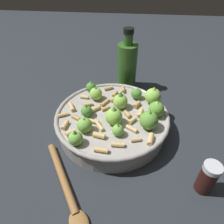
{
  "coord_description": "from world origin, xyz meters",
  "views": [
    {
      "loc": [
        -0.04,
        0.4,
        0.4
      ],
      "look_at": [
        0.0,
        0.0,
        0.06
      ],
      "focal_mm": 32.45,
      "sensor_mm": 36.0,
      "label": 1
    }
  ],
  "objects_px": {
    "cooking_pan": "(113,119)",
    "pepper_shaker": "(207,178)",
    "olive_oil_bottle": "(127,65)",
    "wooden_spoon": "(67,189)"
  },
  "relations": [
    {
      "from": "cooking_pan",
      "to": "pepper_shaker",
      "type": "xyz_separation_m",
      "value": [
        -0.21,
        0.16,
        0.0
      ]
    },
    {
      "from": "cooking_pan",
      "to": "wooden_spoon",
      "type": "height_order",
      "value": "cooking_pan"
    },
    {
      "from": "cooking_pan",
      "to": "wooden_spoon",
      "type": "xyz_separation_m",
      "value": [
        0.08,
        0.19,
        -0.03
      ]
    },
    {
      "from": "olive_oil_bottle",
      "to": "pepper_shaker",
      "type": "bearing_deg",
      "value": 115.34
    },
    {
      "from": "cooking_pan",
      "to": "pepper_shaker",
      "type": "bearing_deg",
      "value": 142.19
    },
    {
      "from": "wooden_spoon",
      "to": "cooking_pan",
      "type": "bearing_deg",
      "value": -112.0
    },
    {
      "from": "pepper_shaker",
      "to": "cooking_pan",
      "type": "bearing_deg",
      "value": -37.81
    },
    {
      "from": "olive_oil_bottle",
      "to": "wooden_spoon",
      "type": "relative_size",
      "value": 1.0
    },
    {
      "from": "cooking_pan",
      "to": "pepper_shaker",
      "type": "relative_size",
      "value": 3.77
    },
    {
      "from": "pepper_shaker",
      "to": "olive_oil_bottle",
      "type": "xyz_separation_m",
      "value": [
        0.18,
        -0.38,
        0.04
      ]
    }
  ]
}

